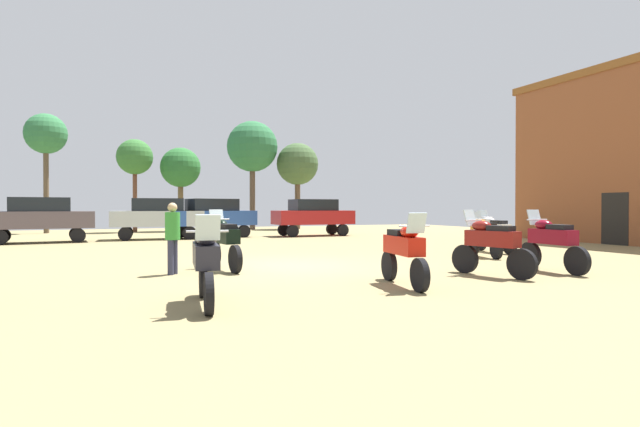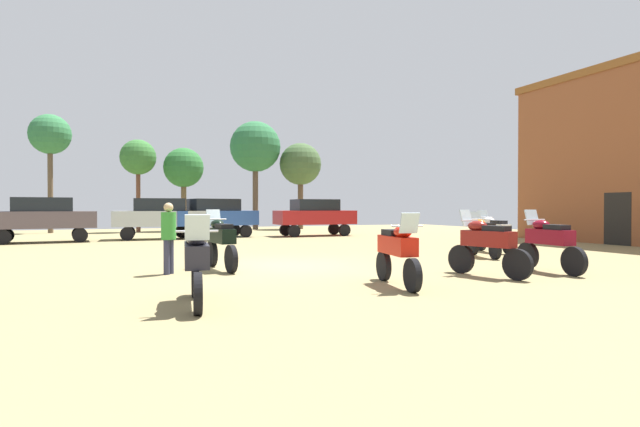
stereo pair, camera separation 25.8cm
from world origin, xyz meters
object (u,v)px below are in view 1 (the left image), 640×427
motorcycle_3 (551,241)px  motorcycle_5 (404,250)px  motorcycle_8 (494,231)px  car_1 (40,216)px  tree_1 (135,158)px  motorcycle_10 (224,240)px  car_2 (158,215)px  tree_2 (181,168)px  car_3 (313,215)px  motorcycle_7 (484,235)px  tree_4 (46,136)px  car_6 (212,215)px  tree_6 (298,165)px  motorcycle_1 (491,244)px  tree_3 (252,147)px  motorcycle_4 (206,261)px  person_3 (173,233)px

motorcycle_3 → motorcycle_5: motorcycle_3 is taller
motorcycle_5 → motorcycle_8: size_ratio=0.95×
car_1 → tree_1: tree_1 is taller
motorcycle_10 → car_2: size_ratio=0.50×
tree_2 → tree_1: bearing=-176.7°
motorcycle_10 → car_1: size_ratio=0.50×
car_3 → car_1: bearing=90.5°
motorcycle_8 → tree_2: tree_2 is taller
motorcycle_7 → tree_1: tree_1 is taller
motorcycle_5 → tree_4: tree_4 is taller
motorcycle_8 → car_6: car_6 is taller
tree_6 → tree_2: bearing=179.8°
motorcycle_10 → tree_2: bearing=78.6°
motorcycle_1 → motorcycle_8: bearing=32.3°
motorcycle_10 → tree_3: (6.68, 21.60, 5.06)m
motorcycle_7 → tree_6: (1.61, 21.07, 3.93)m
tree_1 → tree_3: 7.93m
tree_2 → tree_4: size_ratio=0.76×
motorcycle_4 → car_1: (-4.20, 16.95, 0.45)m
car_6 → person_3: size_ratio=2.73×
car_3 → car_6: 5.44m
car_1 → motorcycle_3: bearing=-146.9°
car_1 → tree_1: size_ratio=0.76×
car_6 → motorcycle_7: bearing=-166.3°
car_1 → motorcycle_4: bearing=-171.2°
motorcycle_4 → car_6: size_ratio=0.46×
car_3 → tree_2: 10.70m
motorcycle_3 → motorcycle_10: (-7.22, 3.53, 0.00)m
motorcycle_7 → tree_4: 26.43m
car_3 → tree_1: 12.53m
car_2 → motorcycle_8: bearing=-136.3°
motorcycle_4 → tree_3: size_ratio=0.28×
motorcycle_1 → person_3: (-6.61, 3.16, 0.24)m
motorcycle_4 → person_3: person_3 is taller
motorcycle_1 → tree_1: tree_1 is taller
tree_1 → motorcycle_5: bearing=-81.2°
motorcycle_10 → tree_3: bearing=66.0°
motorcycle_10 → car_2: 13.05m
car_3 → person_3: 15.87m
motorcycle_7 → motorcycle_4: bearing=-140.7°
car_1 → car_3: size_ratio=1.03×
car_2 → motorcycle_5: bearing=-165.9°
tree_1 → car_6: bearing=-66.2°
car_6 → person_3: 14.11m
motorcycle_3 → motorcycle_4: 8.51m
motorcycle_7 → tree_3: size_ratio=0.27×
motorcycle_3 → tree_6: bearing=87.4°
motorcycle_8 → tree_3: 21.38m
car_1 → tree_4: tree_4 is taller
motorcycle_8 → motorcycle_10: size_ratio=1.02×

